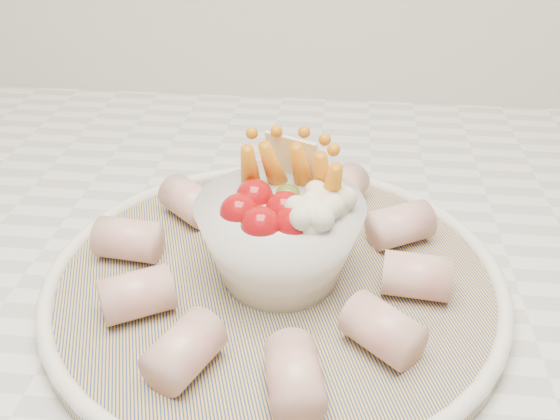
# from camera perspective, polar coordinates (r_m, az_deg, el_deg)

# --- Properties ---
(serving_platter) EXTENTS (0.45, 0.45, 0.02)m
(serving_platter) POSITION_cam_1_polar(r_m,az_deg,el_deg) (0.49, -0.45, -6.38)
(serving_platter) COLOR navy
(serving_platter) RESTS_ON kitchen_counter
(veggie_bowl) EXTENTS (0.12, 0.12, 0.11)m
(veggie_bowl) POSITION_cam_1_polar(r_m,az_deg,el_deg) (0.46, 0.19, -2.03)
(veggie_bowl) COLOR white
(veggie_bowl) RESTS_ON serving_platter
(cured_meat_rolls) EXTENTS (0.28, 0.28, 0.03)m
(cured_meat_rolls) POSITION_cam_1_polar(r_m,az_deg,el_deg) (0.47, -0.54, -4.39)
(cured_meat_rolls) COLOR #BD5C56
(cured_meat_rolls) RESTS_ON serving_platter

